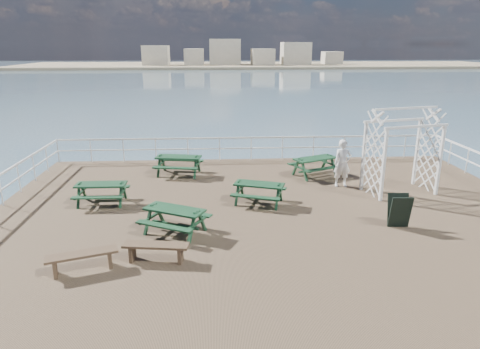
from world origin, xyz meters
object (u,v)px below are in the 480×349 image
flat_bench_near (156,248)px  flat_bench_far (82,258)px  picnic_table_a (101,189)px  picnic_table_d (175,215)px  picnic_table_e (259,189)px  picnic_table_c (315,163)px  trellis_arbor (401,155)px  picnic_table_b (179,161)px  person (343,163)px

flat_bench_near → flat_bench_far: 1.73m
picnic_table_a → flat_bench_far: (0.67, -4.59, -0.16)m
picnic_table_a → picnic_table_d: picnic_table_d is taller
picnic_table_d → picnic_table_e: (2.65, 2.22, -0.02)m
picnic_table_c → trellis_arbor: trellis_arbor is taller
picnic_table_d → picnic_table_e: bearing=67.1°
picnic_table_a → picnic_table_b: picnic_table_b is taller
picnic_table_d → person: person is taller
trellis_arbor → picnic_table_c: bearing=126.7°
picnic_table_e → flat_bench_near: 4.91m
picnic_table_c → person: bearing=-87.3°
flat_bench_far → picnic_table_e: bearing=23.9°
picnic_table_d → person: size_ratio=1.20×
picnic_table_a → flat_bench_near: (2.36, -4.20, -0.17)m
picnic_table_a → flat_bench_near: size_ratio=1.01×
picnic_table_d → trellis_arbor: 8.50m
picnic_table_c → person: person is taller
picnic_table_e → flat_bench_far: bearing=-117.9°
flat_bench_near → flat_bench_far: flat_bench_far is taller
picnic_table_d → person: 7.15m
picnic_table_c → picnic_table_b: bearing=151.1°
picnic_table_d → flat_bench_far: size_ratio=1.28×
picnic_table_a → flat_bench_near: 4.82m
picnic_table_a → picnic_table_d: (2.68, -2.52, 0.02)m
picnic_table_d → trellis_arbor: bearing=48.5°
picnic_table_c → trellis_arbor: (2.59, -2.21, 0.83)m
flat_bench_far → person: size_ratio=0.94×
picnic_table_a → person: bearing=9.8°
picnic_table_d → flat_bench_far: 2.89m
picnic_table_e → flat_bench_far: picnic_table_e is taller
flat_bench_near → picnic_table_e: bearing=60.7°
flat_bench_near → person: size_ratio=0.93×
picnic_table_c → picnic_table_d: picnic_table_c is taller
picnic_table_e → trellis_arbor: (5.22, 0.87, 0.87)m
picnic_table_a → flat_bench_far: size_ratio=1.00×
picnic_table_d → flat_bench_near: size_ratio=1.29×
picnic_table_b → flat_bench_near: 7.46m
picnic_table_c → picnic_table_a: bearing=175.1°
trellis_arbor → flat_bench_far: bearing=-165.2°
picnic_table_a → person: size_ratio=0.94×
picnic_table_a → person: 8.79m
picnic_table_c → trellis_arbor: bearing=-64.6°
picnic_table_c → trellis_arbor: size_ratio=0.71×
picnic_table_c → flat_bench_far: bearing=-158.8°
picnic_table_e → person: (3.34, 1.68, 0.38)m
picnic_table_c → flat_bench_far: picnic_table_c is taller
picnic_table_c → person: 1.61m
picnic_table_d → flat_bench_far: picnic_table_d is taller
picnic_table_a → picnic_table_e: (5.33, -0.30, -0.00)m
flat_bench_near → flat_bench_far: (-1.69, -0.39, 0.00)m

